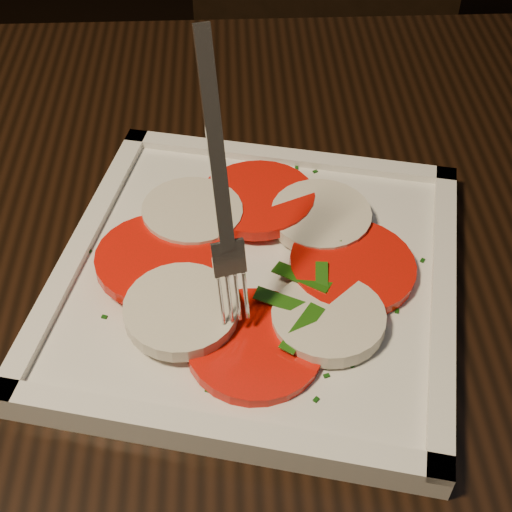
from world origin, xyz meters
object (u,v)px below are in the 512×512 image
plate (256,279)px  fork (217,178)px  chair (315,63)px  table (210,393)px

plate → fork: fork is taller
chair → plate: size_ratio=3.55×
fork → plate: bearing=32.7°
chair → fork: size_ratio=5.65×
table → chair: size_ratio=1.38×
table → fork: bearing=-8.6°
plate → fork: bearing=-127.1°
table → chair: (0.07, 0.69, -0.12)m
table → fork: 0.22m
fork → table: bearing=151.3°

